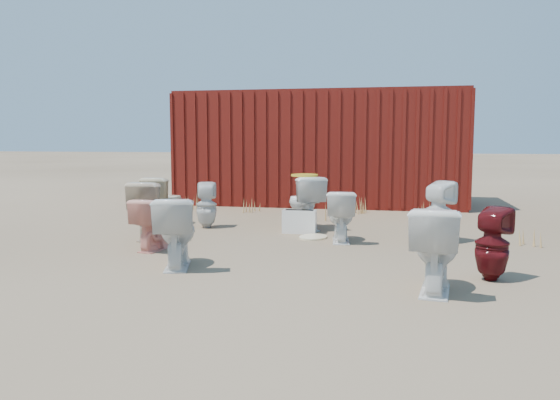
% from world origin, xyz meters
% --- Properties ---
extents(ground, '(100.00, 100.00, 0.00)m').
position_xyz_m(ground, '(0.00, 0.00, 0.00)').
color(ground, brown).
rests_on(ground, ground).
extents(shipping_container, '(6.00, 2.40, 2.40)m').
position_xyz_m(shipping_container, '(0.00, 5.20, 1.20)').
color(shipping_container, '#500F0D').
rests_on(shipping_container, ground).
extents(toilet_front_a, '(0.63, 0.85, 0.78)m').
position_xyz_m(toilet_front_a, '(-0.77, -1.30, 0.39)').
color(toilet_front_a, white).
rests_on(toilet_front_a, ground).
extents(toilet_front_pink, '(0.46, 0.69, 0.66)m').
position_xyz_m(toilet_front_pink, '(-1.41, -0.47, 0.33)').
color(toilet_front_pink, '#F7A18E').
rests_on(toilet_front_pink, ground).
extents(toilet_front_c, '(0.47, 0.73, 0.70)m').
position_xyz_m(toilet_front_c, '(0.85, 0.57, 0.35)').
color(toilet_front_c, white).
rests_on(toilet_front_c, ground).
extents(toilet_front_maroon, '(0.46, 0.46, 0.73)m').
position_xyz_m(toilet_front_maroon, '(2.51, -1.22, 0.36)').
color(toilet_front_maroon, '#550E11').
rests_on(toilet_front_maroon, ground).
extents(toilet_front_e, '(0.54, 0.83, 0.80)m').
position_xyz_m(toilet_front_e, '(1.93, -1.76, 0.40)').
color(toilet_front_e, white).
rests_on(toilet_front_e, ground).
extents(toilet_back_a, '(0.40, 0.41, 0.72)m').
position_xyz_m(toilet_back_a, '(-1.33, 1.32, 0.36)').
color(toilet_back_a, silver).
rests_on(toilet_back_a, ground).
extents(toilet_back_beige_left, '(0.55, 0.83, 0.79)m').
position_xyz_m(toilet_back_beige_left, '(-2.08, 1.41, 0.40)').
color(toilet_back_beige_left, beige).
rests_on(toilet_back_beige_left, ground).
extents(toilet_back_beige_right, '(0.52, 0.83, 0.82)m').
position_xyz_m(toilet_back_beige_right, '(-1.73, 0.26, 0.41)').
color(toilet_back_beige_right, '#C4AD8F').
rests_on(toilet_back_beige_right, ground).
extents(toilet_back_yellowlid, '(0.79, 0.93, 0.83)m').
position_xyz_m(toilet_back_yellowlid, '(0.20, 1.54, 0.41)').
color(toilet_back_yellowlid, white).
rests_on(toilet_back_yellowlid, ground).
extents(toilet_back_e, '(0.53, 0.53, 0.84)m').
position_xyz_m(toilet_back_e, '(2.16, 0.74, 0.42)').
color(toilet_back_e, white).
rests_on(toilet_back_e, ground).
extents(yellow_lid, '(0.42, 0.52, 0.02)m').
position_xyz_m(yellow_lid, '(0.20, 1.54, 0.84)').
color(yellow_lid, gold).
rests_on(yellow_lid, toilet_back_yellowlid).
extents(loose_tank, '(0.50, 0.20, 0.35)m').
position_xyz_m(loose_tank, '(0.19, 1.11, 0.17)').
color(loose_tank, white).
rests_on(loose_tank, ground).
extents(loose_lid_near, '(0.49, 0.57, 0.02)m').
position_xyz_m(loose_lid_near, '(0.45, 0.75, 0.01)').
color(loose_lid_near, beige).
rests_on(loose_lid_near, ground).
extents(loose_lid_far, '(0.49, 0.56, 0.02)m').
position_xyz_m(loose_lid_far, '(-2.86, 3.15, 0.01)').
color(loose_lid_far, beige).
rests_on(loose_lid_far, ground).
extents(weed_clump_a, '(0.36, 0.36, 0.32)m').
position_xyz_m(weed_clump_a, '(-2.37, 3.22, 0.16)').
color(weed_clump_a, '#AE8345').
rests_on(weed_clump_a, ground).
extents(weed_clump_b, '(0.32, 0.32, 0.28)m').
position_xyz_m(weed_clump_b, '(0.28, 2.40, 0.14)').
color(weed_clump_b, '#AE8345').
rests_on(weed_clump_b, ground).
extents(weed_clump_c, '(0.36, 0.36, 0.32)m').
position_xyz_m(weed_clump_c, '(2.12, 2.72, 0.16)').
color(weed_clump_c, '#AE8345').
rests_on(weed_clump_c, ground).
extents(weed_clump_d, '(0.30, 0.30, 0.25)m').
position_xyz_m(weed_clump_d, '(-1.11, 3.31, 0.13)').
color(weed_clump_d, '#AE8345').
rests_on(weed_clump_d, ground).
extents(weed_clump_e, '(0.34, 0.34, 0.30)m').
position_xyz_m(weed_clump_e, '(1.01, 3.50, 0.15)').
color(weed_clump_e, '#AE8345').
rests_on(weed_clump_e, ground).
extents(weed_clump_f, '(0.28, 0.28, 0.23)m').
position_xyz_m(weed_clump_f, '(3.33, 0.76, 0.11)').
color(weed_clump_f, '#AE8345').
rests_on(weed_clump_f, ground).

